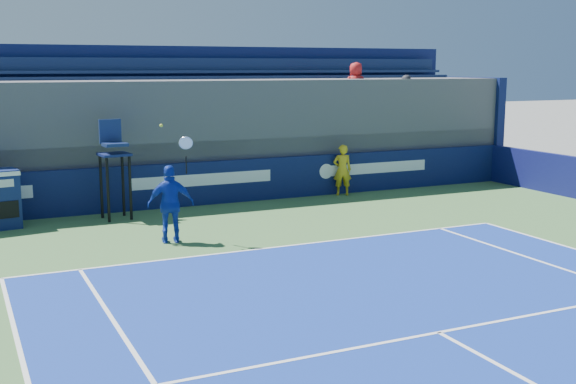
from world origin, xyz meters
name	(u,v)px	position (x,y,z in m)	size (l,w,h in m)	color
ball_person	(342,170)	(4.22, 16.79, 0.76)	(0.55, 0.36, 1.50)	gold
back_hoarding	(202,184)	(0.00, 17.10, 0.60)	(20.40, 0.21, 1.20)	#0B1441
umpire_chair	(114,158)	(-2.52, 16.25, 1.53)	(0.77, 0.77, 2.48)	black
tennis_player	(171,204)	(-1.96, 13.24, 0.86)	(1.05, 0.62, 2.57)	#1431A3
stadium_seating	(179,132)	(0.00, 19.15, 1.83)	(21.00, 4.05, 4.40)	#4C4C51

